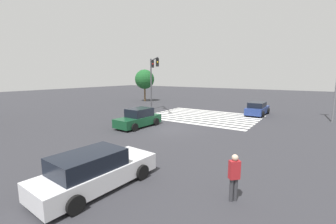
{
  "coord_description": "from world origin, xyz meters",
  "views": [
    {
      "loc": [
        -9.94,
        14.9,
        4.35
      ],
      "look_at": [
        0.0,
        0.0,
        1.4
      ],
      "focal_mm": 24.0,
      "sensor_mm": 36.0,
      "label": 1
    }
  ],
  "objects_px": {
    "car_0": "(95,171)",
    "pedestrian": "(234,175)",
    "car_2": "(139,118)",
    "tree_corner_a": "(145,79)",
    "traffic_signal_mast": "(153,73)",
    "car_1": "(257,109)"
  },
  "relations": [
    {
      "from": "car_0",
      "to": "pedestrian",
      "type": "height_order",
      "value": "pedestrian"
    },
    {
      "from": "pedestrian",
      "to": "car_2",
      "type": "bearing_deg",
      "value": 10.56
    },
    {
      "from": "car_0",
      "to": "car_2",
      "type": "xyz_separation_m",
      "value": [
        5.61,
        -8.96,
        0.01
      ]
    },
    {
      "from": "car_2",
      "to": "pedestrian",
      "type": "bearing_deg",
      "value": 58.93
    },
    {
      "from": "car_2",
      "to": "tree_corner_a",
      "type": "distance_m",
      "value": 19.37
    },
    {
      "from": "traffic_signal_mast",
      "to": "tree_corner_a",
      "type": "bearing_deg",
      "value": 179.64
    },
    {
      "from": "car_1",
      "to": "pedestrian",
      "type": "relative_size",
      "value": 2.52
    },
    {
      "from": "car_0",
      "to": "car_1",
      "type": "bearing_deg",
      "value": -0.69
    },
    {
      "from": "car_0",
      "to": "tree_corner_a",
      "type": "height_order",
      "value": "tree_corner_a"
    },
    {
      "from": "car_0",
      "to": "car_1",
      "type": "distance_m",
      "value": 20.63
    },
    {
      "from": "car_1",
      "to": "pedestrian",
      "type": "distance_m",
      "value": 18.78
    },
    {
      "from": "traffic_signal_mast",
      "to": "car_0",
      "type": "height_order",
      "value": "traffic_signal_mast"
    },
    {
      "from": "car_2",
      "to": "tree_corner_a",
      "type": "height_order",
      "value": "tree_corner_a"
    },
    {
      "from": "car_0",
      "to": "car_2",
      "type": "height_order",
      "value": "car_2"
    },
    {
      "from": "car_1",
      "to": "car_2",
      "type": "relative_size",
      "value": 0.99
    },
    {
      "from": "car_0",
      "to": "car_2",
      "type": "bearing_deg",
      "value": 35.49
    },
    {
      "from": "car_0",
      "to": "tree_corner_a",
      "type": "distance_m",
      "value": 29.82
    },
    {
      "from": "car_1",
      "to": "tree_corner_a",
      "type": "height_order",
      "value": "tree_corner_a"
    },
    {
      "from": "car_0",
      "to": "tree_corner_a",
      "type": "xyz_separation_m",
      "value": [
        17.37,
        -24.06,
        2.96
      ]
    },
    {
      "from": "tree_corner_a",
      "to": "car_2",
      "type": "bearing_deg",
      "value": 127.91
    },
    {
      "from": "traffic_signal_mast",
      "to": "car_1",
      "type": "height_order",
      "value": "traffic_signal_mast"
    },
    {
      "from": "traffic_signal_mast",
      "to": "car_2",
      "type": "xyz_separation_m",
      "value": [
        -3.99,
        7.24,
        -3.83
      ]
    }
  ]
}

